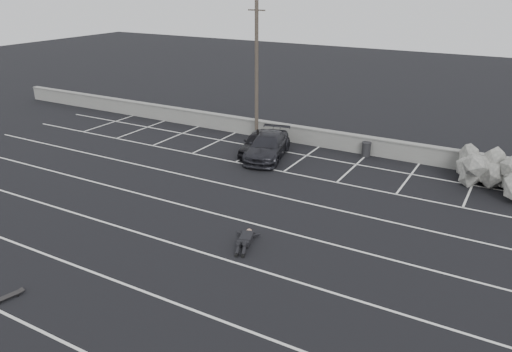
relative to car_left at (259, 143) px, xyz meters
The scene contains 10 objects.
ground 11.11m from the car_left, 81.82° to the right, with size 120.00×120.00×0.00m, color black.
seawall 3.41m from the car_left, 62.46° to the left, with size 50.00×0.45×1.06m.
stall_lines 6.77m from the car_left, 77.18° to the right, with size 36.00×20.05×0.01m.
car_left is the anchor object (origin of this frame).
car_right 0.85m from the car_left, 25.94° to the right, with size 1.91×4.70×1.36m, color black.
utility_pole 4.47m from the car_left, 123.01° to the left, with size 1.12×0.22×8.41m.
trash_bin 6.17m from the car_left, 25.18° to the left, with size 0.67×0.67×0.84m.
riprap_pile 12.67m from the car_left, ahead, with size 4.79×4.00×1.53m.
person 10.48m from the car_left, 63.49° to the right, with size 1.72×2.67×0.50m, color black, non-canonical shape.
skateboard 16.47m from the car_left, 90.20° to the right, with size 0.44×0.92×0.11m.
Camera 1 is at (11.93, -13.18, 9.59)m, focal length 35.00 mm.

